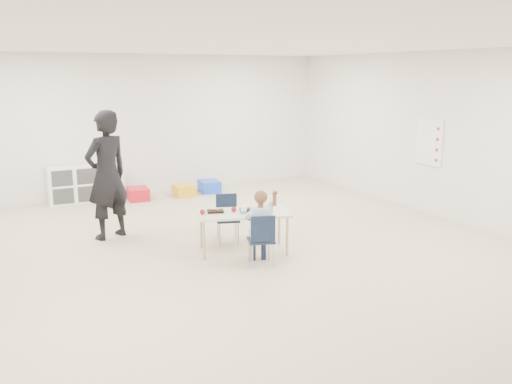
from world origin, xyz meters
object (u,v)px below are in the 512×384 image
table (243,232)px  chair_near (261,239)px  child (261,224)px  cubby_shelf (86,183)px  adult (107,175)px

table → chair_near: (-0.02, -0.55, 0.05)m
child → cubby_shelf: child is taller
child → adult: adult is taller
child → adult: size_ratio=0.56×
chair_near → child: bearing=18.1°
chair_near → cubby_shelf: (-1.29, 4.70, 0.01)m
table → cubby_shelf: bearing=125.6°
cubby_shelf → adult: bearing=-93.4°
table → chair_near: bearing=-74.2°
cubby_shelf → adult: (-0.16, -2.60, 0.61)m
chair_near → child: (0.00, 0.00, 0.20)m
table → child: child is taller
adult → child: bearing=101.4°
chair_near → cubby_shelf: bearing=123.4°
chair_near → adult: 2.62m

